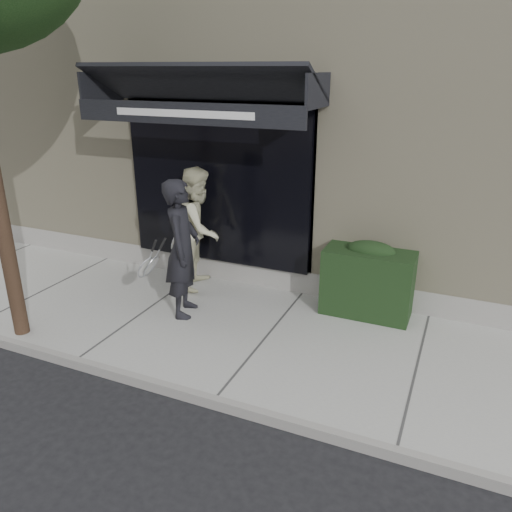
% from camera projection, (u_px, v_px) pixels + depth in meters
% --- Properties ---
extents(ground, '(80.00, 80.00, 0.00)m').
position_uv_depth(ground, '(268.00, 343.00, 6.98)').
color(ground, black).
rests_on(ground, ground).
extents(sidewalk, '(20.00, 3.00, 0.12)m').
position_uv_depth(sidewalk, '(268.00, 339.00, 6.95)').
color(sidewalk, '#9B9B96').
rests_on(sidewalk, ground).
extents(curb, '(20.00, 0.10, 0.14)m').
position_uv_depth(curb, '(215.00, 402.00, 5.62)').
color(curb, gray).
rests_on(curb, ground).
extents(building_facade, '(14.30, 8.04, 5.64)m').
position_uv_depth(building_facade, '(360.00, 112.00, 10.25)').
color(building_facade, '#C2B794').
rests_on(building_facade, ground).
extents(hedge, '(1.30, 0.70, 1.14)m').
position_uv_depth(hedge, '(368.00, 279.00, 7.40)').
color(hedge, black).
rests_on(hedge, sidewalk).
extents(pedestrian_front, '(0.83, 1.00, 2.05)m').
position_uv_depth(pedestrian_front, '(182.00, 249.00, 7.22)').
color(pedestrian_front, black).
rests_on(pedestrian_front, sidewalk).
extents(pedestrian_back, '(0.93, 1.10, 2.02)m').
position_uv_depth(pedestrian_back, '(199.00, 228.00, 8.20)').
color(pedestrian_back, beige).
rests_on(pedestrian_back, sidewalk).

